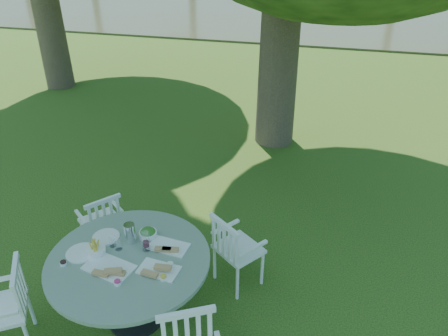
% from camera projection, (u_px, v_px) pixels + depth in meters
% --- Properties ---
extents(ground, '(140.00, 140.00, 0.00)m').
position_uv_depth(ground, '(220.00, 236.00, 5.36)').
color(ground, '#1D3B0C').
rests_on(ground, ground).
extents(table, '(1.47, 1.47, 0.75)m').
position_uv_depth(table, '(130.00, 269.00, 3.98)').
color(table, black).
rests_on(table, ground).
extents(chair_ne, '(0.59, 0.59, 0.86)m').
position_uv_depth(chair_ne, '(232.00, 248.00, 4.41)').
color(chair_ne, white).
rests_on(chair_ne, ground).
extents(chair_nw, '(0.55, 0.55, 0.80)m').
position_uv_depth(chair_nw, '(103.00, 221.00, 4.85)').
color(chair_nw, white).
rests_on(chair_nw, ground).
extents(chair_sw, '(0.59, 0.60, 0.88)m').
position_uv_depth(chair_sw, '(11.00, 302.00, 3.78)').
color(chair_sw, white).
rests_on(chair_sw, ground).
extents(tableware, '(1.09, 0.76, 0.20)m').
position_uv_depth(tableware, '(126.00, 248.00, 3.98)').
color(tableware, white).
rests_on(tableware, table).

